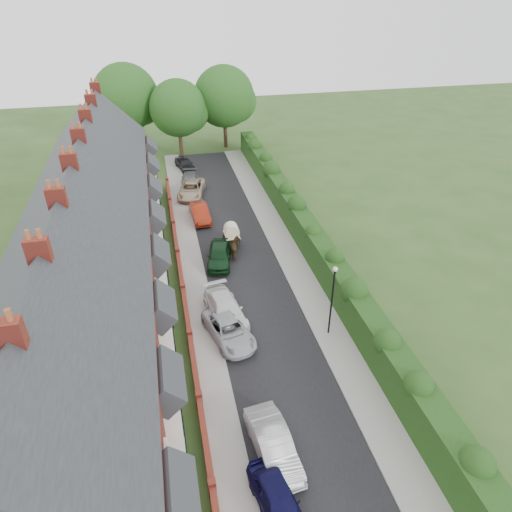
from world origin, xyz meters
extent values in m
plane|color=#2D4C1E|center=(0.00, 0.00, 0.00)|extent=(140.00, 140.00, 0.00)
cube|color=black|center=(-0.50, 11.00, 0.01)|extent=(6.00, 58.00, 0.02)
cube|color=#9C9993|center=(3.60, 11.00, 0.06)|extent=(2.20, 58.00, 0.12)
cube|color=#9C9993|center=(-4.35, 11.00, 0.06)|extent=(1.70, 58.00, 0.12)
cube|color=#979792|center=(2.55, 11.00, 0.07)|extent=(0.18, 58.00, 0.13)
cube|color=#979792|center=(-3.55, 11.00, 0.07)|extent=(0.18, 58.00, 0.13)
cube|color=#163410|center=(5.40, 11.00, 1.25)|extent=(1.50, 58.00, 2.50)
cube|color=maroon|center=(-11.00, 10.00, 3.25)|extent=(8.00, 40.00, 6.50)
cube|color=#26292D|center=(-11.00, 10.00, 6.50)|extent=(8.00, 40.20, 8.00)
cube|color=#26292D|center=(-6.80, -8.10, 5.60)|extent=(1.70, 2.60, 1.70)
cube|color=#3F2D2D|center=(-6.96, -6.00, 1.05)|extent=(0.08, 0.90, 2.10)
cube|color=white|center=(-6.95, -6.10, 4.40)|extent=(0.12, 1.20, 1.60)
cube|color=white|center=(-6.65, -3.10, 2.60)|extent=(0.70, 2.40, 5.20)
cube|color=black|center=(-6.28, -3.10, 1.40)|extent=(0.06, 1.80, 1.60)
cube|color=black|center=(-6.28, -3.10, 3.80)|extent=(0.06, 1.80, 1.60)
cube|color=#26292D|center=(-6.80, -3.10, 5.60)|extent=(1.70, 2.60, 1.70)
cube|color=#3F2D2D|center=(-6.96, -1.00, 1.05)|extent=(0.08, 0.90, 2.10)
cube|color=white|center=(-6.95, -1.10, 4.40)|extent=(0.12, 1.20, 1.60)
cube|color=white|center=(-6.65, 1.90, 2.60)|extent=(0.70, 2.40, 5.20)
cube|color=black|center=(-6.28, 1.90, 1.40)|extent=(0.06, 1.80, 1.60)
cube|color=black|center=(-6.28, 1.90, 3.80)|extent=(0.06, 1.80, 1.60)
cube|color=#26292D|center=(-6.80, 1.90, 5.60)|extent=(1.70, 2.60, 1.70)
cube|color=#3F2D2D|center=(-6.96, 4.00, 1.05)|extent=(0.08, 0.90, 2.10)
cube|color=white|center=(-6.95, 3.90, 4.40)|extent=(0.12, 1.20, 1.60)
cube|color=white|center=(-6.65, 6.90, 2.60)|extent=(0.70, 2.40, 5.20)
cube|color=black|center=(-6.28, 6.90, 1.40)|extent=(0.06, 1.80, 1.60)
cube|color=black|center=(-6.28, 6.90, 3.80)|extent=(0.06, 1.80, 1.60)
cube|color=#26292D|center=(-6.80, 6.90, 5.60)|extent=(1.70, 2.60, 1.70)
cube|color=#3F2D2D|center=(-6.96, 9.00, 1.05)|extent=(0.08, 0.90, 2.10)
cube|color=white|center=(-6.95, 8.90, 4.40)|extent=(0.12, 1.20, 1.60)
cube|color=white|center=(-6.65, 11.90, 2.60)|extent=(0.70, 2.40, 5.20)
cube|color=black|center=(-6.28, 11.90, 1.40)|extent=(0.06, 1.80, 1.60)
cube|color=black|center=(-6.28, 11.90, 3.80)|extent=(0.06, 1.80, 1.60)
cube|color=#26292D|center=(-6.80, 11.90, 5.60)|extent=(1.70, 2.60, 1.70)
cube|color=#3F2D2D|center=(-6.96, 14.00, 1.05)|extent=(0.08, 0.90, 2.10)
cube|color=white|center=(-6.95, 13.90, 4.40)|extent=(0.12, 1.20, 1.60)
cube|color=white|center=(-6.65, 16.90, 2.60)|extent=(0.70, 2.40, 5.20)
cube|color=black|center=(-6.28, 16.90, 1.40)|extent=(0.06, 1.80, 1.60)
cube|color=black|center=(-6.28, 16.90, 3.80)|extent=(0.06, 1.80, 1.60)
cube|color=#26292D|center=(-6.80, 16.90, 5.60)|extent=(1.70, 2.60, 1.70)
cube|color=#3F2D2D|center=(-6.96, 19.00, 1.05)|extent=(0.08, 0.90, 2.10)
cube|color=white|center=(-6.95, 18.90, 4.40)|extent=(0.12, 1.20, 1.60)
cube|color=white|center=(-6.65, 21.90, 2.60)|extent=(0.70, 2.40, 5.20)
cube|color=black|center=(-6.28, 21.90, 1.40)|extent=(0.06, 1.80, 1.60)
cube|color=black|center=(-6.28, 21.90, 3.80)|extent=(0.06, 1.80, 1.60)
cube|color=#26292D|center=(-6.80, 21.90, 5.60)|extent=(1.70, 2.60, 1.70)
cube|color=#3F2D2D|center=(-6.96, 24.00, 1.05)|extent=(0.08, 0.90, 2.10)
cube|color=white|center=(-6.95, 23.90, 4.40)|extent=(0.12, 1.20, 1.60)
cube|color=white|center=(-6.65, 26.90, 2.60)|extent=(0.70, 2.40, 5.20)
cube|color=black|center=(-6.28, 26.90, 1.40)|extent=(0.06, 1.80, 1.60)
cube|color=black|center=(-6.28, 26.90, 3.80)|extent=(0.06, 1.80, 1.60)
cube|color=#26292D|center=(-6.80, 26.90, 5.60)|extent=(1.70, 2.60, 1.70)
cube|color=#3F2D2D|center=(-6.96, 29.00, 1.05)|extent=(0.08, 0.90, 2.10)
cube|color=white|center=(-6.95, 28.90, 4.40)|extent=(0.12, 1.20, 1.60)
cube|color=maroon|center=(-11.00, -5.00, 10.30)|extent=(0.90, 0.50, 1.60)
cylinder|color=brown|center=(-10.80, -5.00, 11.25)|extent=(0.20, 0.20, 0.50)
cube|color=maroon|center=(-11.00, 0.00, 10.30)|extent=(0.90, 0.50, 1.60)
cylinder|color=brown|center=(-11.20, 0.00, 11.25)|extent=(0.20, 0.20, 0.50)
cylinder|color=brown|center=(-10.80, 0.00, 11.25)|extent=(0.20, 0.20, 0.50)
cube|color=maroon|center=(-11.00, 5.00, 10.30)|extent=(0.90, 0.50, 1.60)
cylinder|color=brown|center=(-11.20, 5.00, 11.25)|extent=(0.20, 0.20, 0.50)
cylinder|color=brown|center=(-10.80, 5.00, 11.25)|extent=(0.20, 0.20, 0.50)
cube|color=maroon|center=(-11.00, 10.00, 10.30)|extent=(0.90, 0.50, 1.60)
cylinder|color=brown|center=(-11.20, 10.00, 11.25)|extent=(0.20, 0.20, 0.50)
cylinder|color=brown|center=(-10.80, 10.00, 11.25)|extent=(0.20, 0.20, 0.50)
cube|color=maroon|center=(-11.00, 15.00, 10.30)|extent=(0.90, 0.50, 1.60)
cylinder|color=brown|center=(-11.20, 15.00, 11.25)|extent=(0.20, 0.20, 0.50)
cylinder|color=brown|center=(-10.80, 15.00, 11.25)|extent=(0.20, 0.20, 0.50)
cube|color=maroon|center=(-11.00, 20.00, 10.30)|extent=(0.90, 0.50, 1.60)
cylinder|color=brown|center=(-11.20, 20.00, 11.25)|extent=(0.20, 0.20, 0.50)
cylinder|color=brown|center=(-10.80, 20.00, 11.25)|extent=(0.20, 0.20, 0.50)
cube|color=maroon|center=(-11.00, 25.00, 10.30)|extent=(0.90, 0.50, 1.60)
cylinder|color=brown|center=(-11.20, 25.00, 11.25)|extent=(0.20, 0.20, 0.50)
cylinder|color=brown|center=(-10.80, 25.00, 11.25)|extent=(0.20, 0.20, 0.50)
cube|color=maroon|center=(-11.00, 30.00, 10.30)|extent=(0.90, 0.50, 1.60)
cylinder|color=brown|center=(-11.20, 30.00, 11.25)|extent=(0.20, 0.20, 0.50)
cylinder|color=brown|center=(-10.80, 30.00, 11.25)|extent=(0.20, 0.20, 0.50)
cube|color=maroon|center=(-5.35, -2.50, 0.45)|extent=(0.30, 4.70, 0.90)
cube|color=maroon|center=(-5.35, 2.50, 0.45)|extent=(0.30, 4.70, 0.90)
cube|color=maroon|center=(-5.35, 7.50, 0.45)|extent=(0.30, 4.70, 0.90)
cube|color=maroon|center=(-5.35, 12.50, 0.45)|extent=(0.30, 4.70, 0.90)
cube|color=maroon|center=(-5.35, 17.50, 0.45)|extent=(0.30, 4.70, 0.90)
cube|color=maroon|center=(-5.35, 22.50, 0.45)|extent=(0.30, 4.70, 0.90)
cube|color=maroon|center=(-5.35, 27.50, 0.45)|extent=(0.30, 4.70, 0.90)
cube|color=maroon|center=(-5.35, -5.00, 0.55)|extent=(0.35, 0.35, 1.10)
cube|color=maroon|center=(-5.35, 0.00, 0.55)|extent=(0.35, 0.35, 1.10)
cube|color=maroon|center=(-5.35, 5.00, 0.55)|extent=(0.35, 0.35, 1.10)
cube|color=maroon|center=(-5.35, 10.00, 0.55)|extent=(0.35, 0.35, 1.10)
cube|color=maroon|center=(-5.35, 15.00, 0.55)|extent=(0.35, 0.35, 1.10)
cube|color=maroon|center=(-5.35, 20.00, 0.55)|extent=(0.35, 0.35, 1.10)
cube|color=maroon|center=(-5.35, 25.00, 0.55)|extent=(0.35, 0.35, 1.10)
cube|color=maroon|center=(-5.35, 30.00, 0.55)|extent=(0.35, 0.35, 1.10)
cylinder|color=black|center=(3.40, 4.00, 2.40)|extent=(0.12, 0.12, 4.80)
cylinder|color=black|center=(3.40, 4.00, 4.85)|extent=(0.20, 0.20, 0.10)
sphere|color=silver|center=(3.40, 4.00, 5.00)|extent=(0.32, 0.32, 0.32)
cylinder|color=#332316|center=(-3.00, 40.00, 2.38)|extent=(0.50, 0.50, 4.75)
sphere|color=#1F4717|center=(-3.00, 40.00, 5.89)|extent=(6.80, 6.80, 6.80)
sphere|color=#1F4717|center=(-1.64, 40.30, 5.23)|extent=(4.76, 4.76, 4.76)
cylinder|color=#332316|center=(3.00, 42.00, 2.62)|extent=(0.50, 0.50, 5.25)
sphere|color=#1F4717|center=(3.00, 42.00, 6.51)|extent=(7.60, 7.60, 7.60)
sphere|color=#1F4717|center=(4.52, 42.30, 5.78)|extent=(5.32, 5.32, 5.32)
cylinder|color=#332316|center=(-9.00, 43.00, 2.75)|extent=(0.50, 0.50, 5.50)
sphere|color=#1F4717|center=(-9.00, 43.00, 6.82)|extent=(8.00, 8.00, 8.00)
sphere|color=#1F4717|center=(-7.40, 43.30, 6.05)|extent=(5.60, 5.60, 5.60)
imported|color=#0C0B34|center=(-2.70, -6.22, 0.69)|extent=(2.28, 4.27, 1.38)
imported|color=#ACACB1|center=(-2.23, -3.61, 0.75)|extent=(2.10, 4.72, 1.50)
imported|color=#B1B5B9|center=(-2.90, 5.00, 0.66)|extent=(3.32, 5.18, 1.33)
imported|color=white|center=(-2.80, 7.00, 0.73)|extent=(2.82, 5.32, 1.47)
imported|color=black|center=(-2.15, 13.90, 0.75)|extent=(2.66, 4.69, 1.51)
imported|color=maroon|center=(-2.79, 21.80, 0.70)|extent=(1.77, 4.36, 1.41)
imported|color=tan|center=(-3.00, 27.33, 0.73)|extent=(3.58, 5.65, 1.45)
imported|color=slate|center=(-2.94, 29.55, 0.68)|extent=(2.48, 4.89, 1.36)
imported|color=black|center=(-3.00, 35.00, 0.69)|extent=(2.51, 4.29, 1.37)
imported|color=#412E17|center=(-0.68, 14.54, 0.77)|extent=(1.03, 1.91, 1.54)
cube|color=black|center=(-0.68, 16.49, 0.78)|extent=(1.09, 1.82, 0.46)
cylinder|color=beige|center=(-0.68, 16.49, 1.41)|extent=(1.19, 1.14, 1.19)
cube|color=beige|center=(-0.68, 16.49, 1.00)|extent=(1.20, 1.87, 0.04)
cylinder|color=black|center=(-1.27, 17.04, 0.41)|extent=(0.07, 0.82, 0.82)
cylinder|color=black|center=(-0.09, 17.04, 0.41)|extent=(0.07, 0.82, 0.82)
cylinder|color=black|center=(-1.00, 15.49, 0.82)|extent=(0.06, 1.64, 0.06)
cylinder|color=black|center=(-0.36, 15.49, 0.82)|extent=(0.06, 1.64, 0.06)
camera|label=1|loc=(-6.00, -16.72, 19.82)|focal=32.00mm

